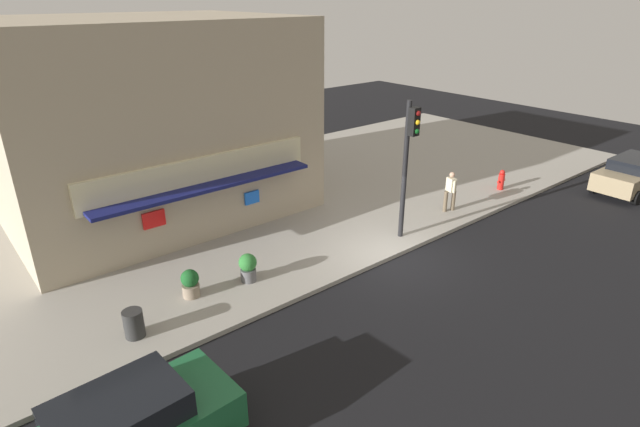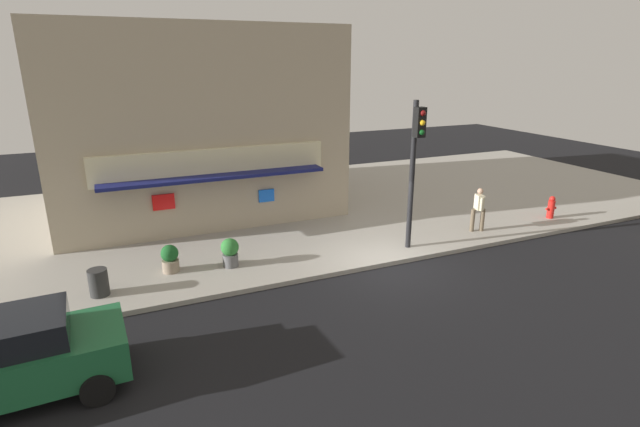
{
  "view_description": "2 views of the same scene",
  "coord_description": "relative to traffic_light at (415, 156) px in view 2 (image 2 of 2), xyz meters",
  "views": [
    {
      "loc": [
        -11.74,
        -10.24,
        8.41
      ],
      "look_at": [
        -1.63,
        1.99,
        1.49
      ],
      "focal_mm": 28.46,
      "sensor_mm": 36.0,
      "label": 1
    },
    {
      "loc": [
        -7.79,
        -12.24,
        6.38
      ],
      "look_at": [
        -1.67,
        1.69,
        1.52
      ],
      "focal_mm": 27.13,
      "sensor_mm": 36.0,
      "label": 2
    }
  ],
  "objects": [
    {
      "name": "trash_can",
      "position": [
        -9.83,
        0.48,
        -2.83
      ],
      "size": [
        0.52,
        0.52,
        0.76
      ],
      "primitive_type": "cylinder",
      "color": "#2D2D2D",
      "rests_on": "sidewalk"
    },
    {
      "name": "sidewalk",
      "position": [
        -1.31,
        6.19,
        -3.28
      ],
      "size": [
        36.65,
        13.93,
        0.15
      ],
      "primitive_type": "cube",
      "color": "#A39E93",
      "rests_on": "ground_plane"
    },
    {
      "name": "potted_plant_by_window",
      "position": [
        -7.82,
        1.3,
        -2.77
      ],
      "size": [
        0.53,
        0.53,
        0.87
      ],
      "color": "gray",
      "rests_on": "sidewalk"
    },
    {
      "name": "potted_plant_by_doorway",
      "position": [
        -6.04,
        0.97,
        -2.72
      ],
      "size": [
        0.56,
        0.56,
        0.92
      ],
      "color": "#59595B",
      "rests_on": "sidewalk"
    },
    {
      "name": "ground_plane",
      "position": [
        -1.31,
        -0.78,
        -3.36
      ],
      "size": [
        54.97,
        54.97,
        0.0
      ],
      "primitive_type": "plane",
      "color": "black"
    },
    {
      "name": "parked_car_green",
      "position": [
        -11.44,
        -3.28,
        -2.48
      ],
      "size": [
        4.42,
        2.25,
        1.72
      ],
      "color": "#1E6038",
      "rests_on": "ground_plane"
    },
    {
      "name": "traffic_light",
      "position": [
        0.0,
        0.0,
        0.0
      ],
      "size": [
        0.32,
        0.58,
        5.0
      ],
      "color": "black",
      "rests_on": "sidewalk"
    },
    {
      "name": "corner_building",
      "position": [
        -5.74,
        8.54,
        0.53
      ],
      "size": [
        11.01,
        9.51,
        7.49
      ],
      "color": "tan",
      "rests_on": "sidewalk"
    },
    {
      "name": "pedestrian",
      "position": [
        3.32,
        0.45,
        -2.3
      ],
      "size": [
        0.57,
        0.54,
        1.67
      ],
      "color": "brown",
      "rests_on": "sidewalk"
    },
    {
      "name": "fire_hydrant",
      "position": [
        7.17,
        0.49,
        -2.76
      ],
      "size": [
        0.52,
        0.28,
        0.93
      ],
      "color": "red",
      "rests_on": "sidewalk"
    }
  ]
}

